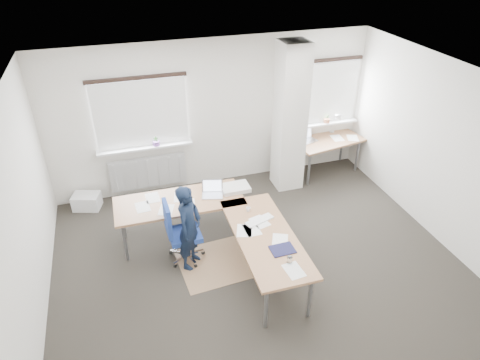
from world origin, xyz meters
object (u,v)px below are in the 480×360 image
object	(u,v)px
desk_main	(223,218)
task_chair	(183,244)
desk_side	(327,142)
person	(189,227)

from	to	relation	value
desk_main	task_chair	world-z (taller)	task_chair
desk_main	task_chair	bearing A→B (deg)	173.60
desk_side	task_chair	world-z (taller)	desk_side
desk_main	desk_side	size ratio (longest dim) A/B	1.75
desk_side	person	bearing A→B (deg)	-159.10
task_chair	person	xyz separation A→B (m)	(0.09, -0.14, 0.39)
desk_side	person	world-z (taller)	person
desk_main	task_chair	size ratio (longest dim) A/B	2.50
desk_side	desk_main	bearing A→B (deg)	-155.31
desk_side	task_chair	bearing A→B (deg)	-161.63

